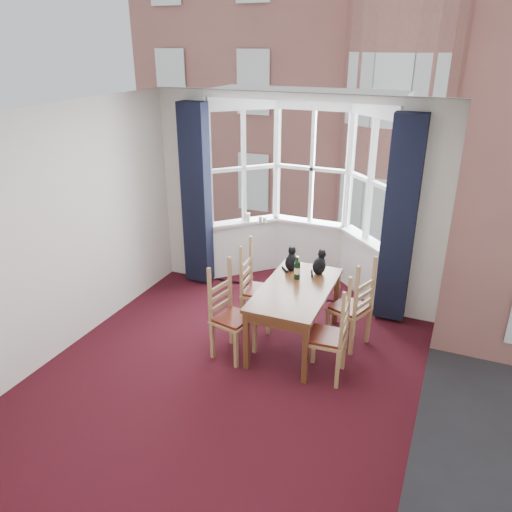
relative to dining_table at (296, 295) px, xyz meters
The scene contains 23 objects.
floor 1.29m from the dining_table, 115.08° to the right, with size 4.50×4.50×0.00m, color black.
ceiling 2.41m from the dining_table, 115.08° to the right, with size 4.50×4.50×0.00m, color white.
wall_left 2.77m from the dining_table, 157.87° to the right, with size 4.50×4.50×0.00m, color silver.
wall_right 1.97m from the dining_table, 33.30° to the right, with size 4.50×4.50×0.00m, color silver.
wall_near 3.37m from the dining_table, 98.22° to the right, with size 4.00×4.00×0.00m, color silver.
wall_back_pier_left 2.57m from the dining_table, 149.57° to the left, with size 0.70×0.12×2.80m, color silver.
wall_back_pier_right 1.87m from the dining_table, 46.55° to the left, with size 0.70×0.12×2.80m, color silver.
bay_window 1.95m from the dining_table, 105.06° to the left, with size 2.76×0.94×2.80m.
curtain_left 2.28m from the dining_table, 150.60° to the left, with size 0.38×0.22×2.60m, color black.
curtain_right 1.58m from the dining_table, 48.28° to the left, with size 0.38×0.22×2.60m, color black.
dining_table is the anchor object (origin of this frame).
chair_left_near 0.84m from the dining_table, 143.48° to the right, with size 0.48×0.49×0.92m.
chair_left_far 0.71m from the dining_table, 160.23° to the left, with size 0.44×0.45×0.92m.
chair_right_near 0.78m from the dining_table, 36.83° to the right, with size 0.43×0.44×0.92m.
chair_right_far 0.74m from the dining_table, 19.50° to the left, with size 0.52×0.53×0.92m.
cat_left 0.55m from the dining_table, 115.69° to the left, with size 0.20×0.24×0.30m.
cat_right 0.55m from the dining_table, 75.02° to the left, with size 0.18×0.24×0.31m.
wine_bottle 0.33m from the dining_table, 106.17° to the left, with size 0.07×0.07×0.29m.
candle_tall 2.09m from the dining_table, 129.61° to the left, with size 0.06×0.06×0.13m, color white.
candle_short 2.00m from the dining_table, 124.87° to the left, with size 0.06×0.06×0.10m, color white.
candle_extra 1.98m from the dining_table, 123.09° to the left, with size 0.05×0.05×0.09m, color white.
street 31.95m from the dining_table, 90.86° to the left, with size 80.00×80.00×0.00m, color #333335.
tenement_building 13.05m from the dining_table, 92.07° to the left, with size 18.40×7.80×15.20m.
Camera 1 is at (2.08, -3.91, 3.38)m, focal length 35.00 mm.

